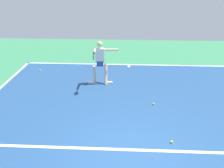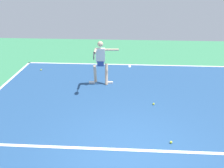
{
  "view_description": "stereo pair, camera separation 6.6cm",
  "coord_description": "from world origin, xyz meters",
  "px_view_note": "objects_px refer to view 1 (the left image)",
  "views": [
    {
      "loc": [
        0.19,
        4.91,
        3.96
      ],
      "look_at": [
        0.57,
        -2.11,
        0.9
      ],
      "focal_mm": 40.54,
      "sensor_mm": 36.0,
      "label": 1
    },
    {
      "loc": [
        0.13,
        4.91,
        3.96
      ],
      "look_at": [
        0.57,
        -2.11,
        0.9
      ],
      "focal_mm": 40.54,
      "sensor_mm": 36.0,
      "label": 2
    }
  ],
  "objects_px": {
    "tennis_ball_near_player": "(172,142)",
    "tennis_ball_by_baseline": "(40,70)",
    "tennis_player": "(100,60)",
    "tennis_ball_by_sideline": "(153,104)"
  },
  "relations": [
    {
      "from": "tennis_ball_by_sideline",
      "to": "tennis_ball_near_player",
      "type": "bearing_deg",
      "value": 97.29
    },
    {
      "from": "tennis_ball_by_sideline",
      "to": "tennis_ball_near_player",
      "type": "relative_size",
      "value": 1.0
    },
    {
      "from": "tennis_ball_by_baseline",
      "to": "tennis_ball_near_player",
      "type": "distance_m",
      "value": 7.09
    },
    {
      "from": "tennis_player",
      "to": "tennis_ball_near_player",
      "type": "relative_size",
      "value": 25.91
    },
    {
      "from": "tennis_player",
      "to": "tennis_ball_by_sideline",
      "type": "distance_m",
      "value": 2.69
    },
    {
      "from": "tennis_ball_by_baseline",
      "to": "tennis_ball_near_player",
      "type": "bearing_deg",
      "value": 134.98
    },
    {
      "from": "tennis_player",
      "to": "tennis_ball_by_sideline",
      "type": "bearing_deg",
      "value": 136.58
    },
    {
      "from": "tennis_player",
      "to": "tennis_ball_by_sideline",
      "type": "height_order",
      "value": "tennis_player"
    },
    {
      "from": "tennis_player",
      "to": "tennis_ball_by_sideline",
      "type": "xyz_separation_m",
      "value": [
        -1.91,
        1.65,
        -0.93
      ]
    },
    {
      "from": "tennis_ball_near_player",
      "to": "tennis_ball_by_baseline",
      "type": "bearing_deg",
      "value": -45.02
    }
  ]
}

